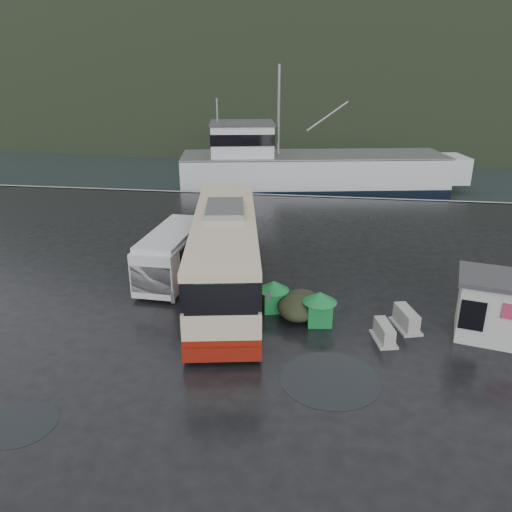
# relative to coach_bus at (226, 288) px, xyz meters

# --- Properties ---
(ground) EXTENTS (160.00, 160.00, 0.00)m
(ground) POSITION_rel_coach_bus_xyz_m (1.35, -1.76, 0.00)
(ground) COLOR black
(ground) RESTS_ON ground
(harbor_water) EXTENTS (300.00, 180.00, 0.02)m
(harbor_water) POSITION_rel_coach_bus_xyz_m (1.35, 108.24, 0.00)
(harbor_water) COLOR black
(harbor_water) RESTS_ON ground
(quay_edge) EXTENTS (160.00, 0.60, 1.50)m
(quay_edge) POSITION_rel_coach_bus_xyz_m (1.35, 18.24, 0.00)
(quay_edge) COLOR #999993
(quay_edge) RESTS_ON ground
(headland) EXTENTS (780.00, 540.00, 570.00)m
(headland) POSITION_rel_coach_bus_xyz_m (11.35, 248.24, 0.00)
(headland) COLOR black
(headland) RESTS_ON ground
(coach_bus) EXTENTS (5.59, 13.61, 3.75)m
(coach_bus) POSITION_rel_coach_bus_xyz_m (0.00, 0.00, 0.00)
(coach_bus) COLOR beige
(coach_bus) RESTS_ON ground
(white_van) EXTENTS (2.31, 6.04, 2.49)m
(white_van) POSITION_rel_coach_bus_xyz_m (-2.76, 0.80, 0.00)
(white_van) COLOR silver
(white_van) RESTS_ON ground
(waste_bin_left) EXTENTS (1.21, 1.21, 1.35)m
(waste_bin_left) POSITION_rel_coach_bus_xyz_m (2.47, -1.91, 0.00)
(waste_bin_left) COLOR #157835
(waste_bin_left) RESTS_ON ground
(waste_bin_right) EXTENTS (1.12, 1.12, 1.40)m
(waste_bin_right) POSITION_rel_coach_bus_xyz_m (4.44, -2.85, 0.00)
(waste_bin_right) COLOR #157835
(waste_bin_right) RESTS_ON ground
(dome_tent) EXTENTS (2.10, 2.73, 0.99)m
(dome_tent) POSITION_rel_coach_bus_xyz_m (3.61, -2.32, 0.00)
(dome_tent) COLOR #272D1B
(dome_tent) RESTS_ON ground
(ticket_kiosk) EXTENTS (3.68, 3.11, 2.51)m
(ticket_kiosk) POSITION_rel_coach_bus_xyz_m (11.22, -2.96, 0.00)
(ticket_kiosk) COLOR #BABAB5
(ticket_kiosk) RESTS_ON ground
(jersey_barrier_a) EXTENTS (1.22, 1.75, 0.79)m
(jersey_barrier_a) POSITION_rel_coach_bus_xyz_m (7.89, -2.71, 0.00)
(jersey_barrier_a) COLOR #999993
(jersey_barrier_a) RESTS_ON ground
(jersey_barrier_b) EXTENTS (1.02, 1.56, 0.72)m
(jersey_barrier_b) POSITION_rel_coach_bus_xyz_m (6.93, -3.87, 0.00)
(jersey_barrier_b) COLOR #999993
(jersey_barrier_b) RESTS_ON ground
(fishing_trawler) EXTENTS (29.39, 11.54, 11.49)m
(fishing_trawler) POSITION_rel_coach_bus_xyz_m (3.11, 25.77, 0.00)
(fishing_trawler) COLOR silver
(fishing_trawler) RESTS_ON ground
(puddles) EXTENTS (11.78, 6.35, 0.01)m
(puddles) POSITION_rel_coach_bus_xyz_m (2.36, -7.73, 0.01)
(puddles) COLOR black
(puddles) RESTS_ON ground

